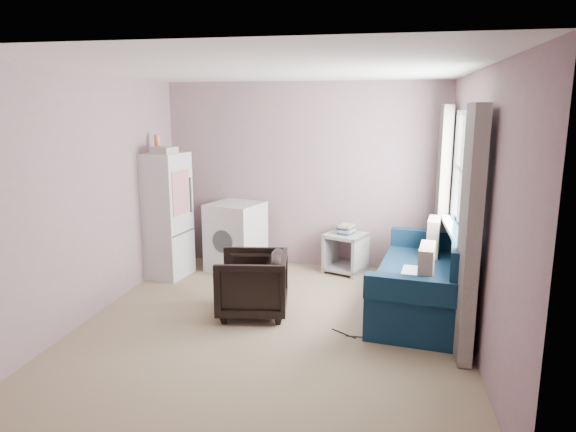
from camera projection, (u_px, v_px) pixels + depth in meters
name	position (u px, v px, depth m)	size (l,w,h in m)	color
room	(274.00, 203.00, 4.95)	(3.84, 4.24, 2.54)	#907E5E
armchair	(252.00, 281.00, 5.40)	(0.71, 0.66, 0.73)	black
fridge	(164.00, 214.00, 6.57)	(0.64, 0.63, 1.82)	#BDBDBD
washing_machine	(236.00, 235.00, 6.91)	(0.79, 0.79, 0.91)	#BDBDBD
side_table	(346.00, 250.00, 6.81)	(0.62, 0.62, 0.65)	gray
sofa	(429.00, 280.00, 5.50)	(1.22, 2.19, 0.93)	#0F2C44
window_dressing	(454.00, 210.00, 5.33)	(0.17, 2.62, 2.18)	white
floor_cables	(352.00, 335.00, 4.93)	(0.45, 0.18, 0.01)	black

